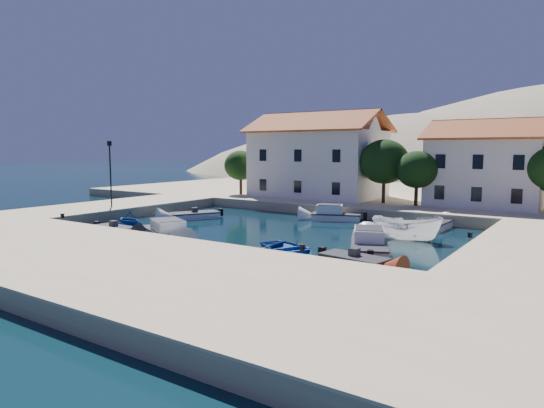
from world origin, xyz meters
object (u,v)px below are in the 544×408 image
at_px(cabin_cruiser_south, 165,231).
at_px(rowboat_south, 288,255).
at_px(building_left, 318,154).
at_px(building_mid, 487,162).
at_px(cabin_cruiser_east, 369,245).
at_px(lamppost, 110,167).
at_px(boat_east, 406,240).

relative_size(cabin_cruiser_south, rowboat_south, 1.16).
xyz_separation_m(building_left, building_mid, (18.00, 1.00, -0.71)).
bearing_deg(cabin_cruiser_east, cabin_cruiser_south, 79.96).
xyz_separation_m(lamppost, cabin_cruiser_east, (26.87, -1.25, -4.28)).
distance_m(lamppost, cabin_cruiser_south, 14.03).
height_order(cabin_cruiser_south, rowboat_south, cabin_cruiser_south).
bearing_deg(building_mid, lamppost, -144.55).
relative_size(building_mid, rowboat_south, 2.12).
relative_size(lamppost, boat_east, 1.23).
bearing_deg(cabin_cruiser_east, building_left, 11.68).
relative_size(lamppost, cabin_cruiser_south, 1.08).
relative_size(building_mid, cabin_cruiser_east, 1.79).
distance_m(building_left, boat_east, 23.34).
distance_m(building_mid, cabin_cruiser_east, 22.90).
distance_m(building_left, cabin_cruiser_east, 26.79).
bearing_deg(boat_east, lamppost, 95.18).
distance_m(building_mid, rowboat_south, 27.15).
height_order(building_left, building_mid, building_left).
bearing_deg(building_mid, boat_east, -96.83).
xyz_separation_m(building_mid, cabin_cruiser_south, (-17.06, -25.89, -4.75)).
bearing_deg(lamppost, building_left, 60.10).
xyz_separation_m(building_left, rowboat_south, (11.63, -24.87, -5.94)).
relative_size(cabin_cruiser_east, boat_east, 1.16).
bearing_deg(cabin_cruiser_south, boat_east, 58.52).
height_order(building_left, cabin_cruiser_south, building_left).
xyz_separation_m(cabin_cruiser_south, boat_east, (15.03, 8.93, -0.48)).
xyz_separation_m(building_mid, boat_east, (-2.03, -16.95, -5.22)).
bearing_deg(rowboat_south, building_left, 51.22).
height_order(building_left, lamppost, building_left).
xyz_separation_m(lamppost, rowboat_south, (23.13, -4.87, -4.75)).
relative_size(building_left, cabin_cruiser_south, 2.56).
height_order(cabin_cruiser_south, boat_east, cabin_cruiser_south).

